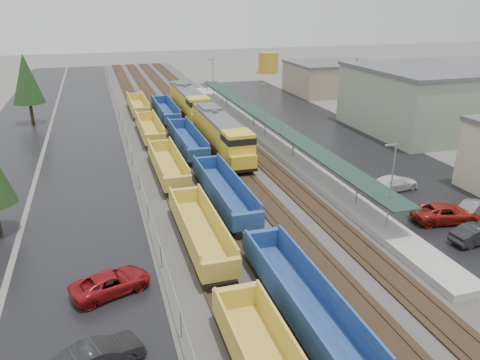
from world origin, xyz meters
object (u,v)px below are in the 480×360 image
object	(u,v)px
well_string_blue	(223,192)
parked_car_east_a	(477,234)
storage_tank	(268,63)
parked_car_east_c	(394,183)
parked_car_east_b	(445,213)
locomotive_lead	(221,134)
parked_car_west_b	(97,358)
parked_car_west_c	(111,283)
locomotive_trail	(189,102)
well_string_yellow	(181,194)
parked_car_east_e	(474,208)

from	to	relation	value
well_string_blue	parked_car_east_a	bearing A→B (deg)	-37.75
storage_tank	parked_car_east_c	world-z (taller)	storage_tank
parked_car_east_b	parked_car_east_c	size ratio (longest dim) A/B	1.10
locomotive_lead	parked_car_west_b	size ratio (longest dim) A/B	4.31
well_string_blue	parked_car_east_c	world-z (taller)	well_string_blue
parked_car_west_c	parked_car_east_c	bearing A→B (deg)	-90.28
well_string_blue	parked_car_west_b	xyz separation A→B (m)	(-12.22, -19.31, -0.41)
locomotive_lead	locomotive_trail	xyz separation A→B (m)	(0.00, 21.00, 0.00)
locomotive_trail	storage_tank	size ratio (longest dim) A/B	3.94
locomotive_trail	well_string_blue	distance (m)	37.08
storage_tank	parked_car_east_b	xyz separation A→B (m)	(-17.12, -91.40, -1.90)
locomotive_lead	well_string_yellow	world-z (taller)	locomotive_lead
storage_tank	parked_car_east_a	bearing A→B (deg)	-100.25
well_string_yellow	parked_car_east_a	bearing A→B (deg)	-33.77
locomotive_lead	parked_car_west_c	xyz separation A→B (m)	(-15.18, -27.98, -1.82)
parked_car_west_b	parked_car_east_a	world-z (taller)	parked_car_west_b
well_string_blue	parked_car_east_c	distance (m)	18.07
parked_car_east_c	parked_car_east_e	size ratio (longest dim) A/B	1.23
well_string_yellow	parked_car_west_b	distance (m)	21.73
well_string_blue	parked_car_east_b	size ratio (longest dim) A/B	15.37
well_string_yellow	parked_car_east_a	xyz separation A→B (m)	(21.71, -14.51, -0.45)
well_string_yellow	well_string_blue	world-z (taller)	well_string_blue
well_string_yellow	well_string_blue	distance (m)	4.08
well_string_yellow	parked_car_east_c	xyz separation A→B (m)	(21.97, -2.66, -0.45)
parked_car_east_a	parked_car_east_e	distance (m)	5.78
parked_car_west_c	parked_car_east_a	bearing A→B (deg)	-112.83
locomotive_lead	well_string_blue	bearing A→B (deg)	-104.17
parked_car_east_c	parked_car_west_b	bearing A→B (deg)	113.55
locomotive_trail	parked_car_west_b	xyz separation A→B (m)	(-16.22, -56.15, -1.74)
well_string_yellow	storage_tank	distance (m)	89.82
parked_car_west_b	parked_car_east_c	xyz separation A→B (m)	(30.20, 17.46, -0.05)
parked_car_east_a	parked_car_east_e	xyz separation A→B (m)	(3.70, 4.45, -0.07)
storage_tank	parked_car_east_e	xyz separation A→B (m)	(-13.56, -90.99, -2.01)
locomotive_lead	locomotive_trail	bearing A→B (deg)	90.00
parked_car_east_a	parked_car_west_c	bearing A→B (deg)	81.89
parked_car_west_c	parked_car_east_a	world-z (taller)	parked_car_east_a
locomotive_lead	parked_car_west_c	size ratio (longest dim) A/B	4.00
locomotive_lead	parked_car_east_e	distance (m)	30.60
locomotive_trail	parked_car_west_b	world-z (taller)	locomotive_trail
parked_car_west_b	parked_car_west_c	xyz separation A→B (m)	(1.05, 7.16, -0.08)
parked_car_east_c	parked_car_east_a	bearing A→B (deg)	172.24
locomotive_lead	parked_car_east_a	distance (m)	32.62
storage_tank	parked_car_east_c	xyz separation A→B (m)	(-16.99, -83.58, -1.95)
parked_car_east_b	parked_car_east_c	xyz separation A→B (m)	(0.14, 7.83, -0.04)
parked_car_west_b	parked_car_east_b	world-z (taller)	parked_car_west_b
locomotive_lead	locomotive_trail	distance (m)	21.00
locomotive_trail	parked_car_west_c	xyz separation A→B (m)	(-15.18, -48.98, -1.82)
storage_tank	parked_car_east_a	world-z (taller)	storage_tank
storage_tank	parked_car_east_c	size ratio (longest dim) A/B	1.02
well_string_blue	parked_car_east_a	distance (m)	22.40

